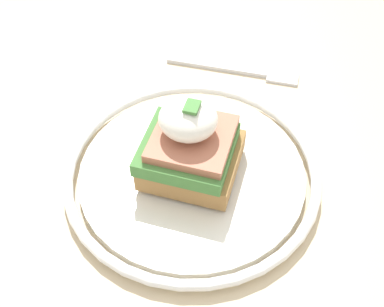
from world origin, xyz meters
TOP-DOWN VIEW (x-y plane):
  - dining_table at (0.00, 0.00)m, footprint 0.88×0.84m
  - plate at (-0.01, 0.03)m, footprint 0.24×0.24m
  - sandwich at (-0.01, 0.02)m, footprint 0.08×0.09m
  - fork at (-0.18, 0.03)m, footprint 0.02×0.16m

SIDE VIEW (x-z plane):
  - dining_table at x=0.00m, z-range 0.25..0.97m
  - fork at x=-0.18m, z-range 0.73..0.73m
  - plate at x=-0.01m, z-range 0.73..0.74m
  - sandwich at x=-0.01m, z-range 0.73..0.81m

